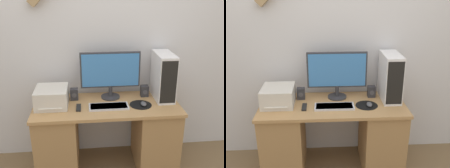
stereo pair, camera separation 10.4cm
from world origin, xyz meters
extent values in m
cube|color=silver|center=(0.00, 0.66, 1.35)|extent=(6.40, 0.05, 2.70)
cube|color=tan|center=(0.00, 0.30, 0.72)|extent=(1.42, 0.61, 0.03)
cube|color=#A4794B|center=(-0.50, 0.30, 0.35)|extent=(0.40, 0.56, 0.70)
cube|color=#A4794B|center=(0.50, 0.30, 0.35)|extent=(0.40, 0.56, 0.70)
cylinder|color=#333338|center=(0.05, 0.46, 0.74)|extent=(0.20, 0.20, 0.02)
cylinder|color=#333338|center=(0.05, 0.46, 0.81)|extent=(0.04, 0.04, 0.12)
cube|color=#333338|center=(0.05, 0.47, 1.03)|extent=(0.61, 0.03, 0.37)
cube|color=#387AC6|center=(0.05, 0.46, 1.03)|extent=(0.57, 0.01, 0.33)
cube|color=silver|center=(0.01, 0.23, 0.74)|extent=(0.38, 0.16, 0.02)
cube|color=white|center=(0.01, 0.23, 0.75)|extent=(0.35, 0.14, 0.01)
cylinder|color=black|center=(0.33, 0.25, 0.73)|extent=(0.22, 0.22, 0.00)
ellipsoid|color=#4C4C51|center=(0.35, 0.23, 0.75)|extent=(0.05, 0.09, 0.04)
cube|color=white|center=(0.58, 0.41, 0.97)|extent=(0.17, 0.38, 0.47)
cube|color=black|center=(0.58, 0.22, 0.97)|extent=(0.16, 0.01, 0.42)
cube|color=beige|center=(-0.53, 0.33, 0.82)|extent=(0.30, 0.32, 0.18)
cube|color=white|center=(-0.53, 0.24, 0.77)|extent=(0.21, 0.15, 0.01)
cube|color=#2D2D33|center=(-0.32, 0.45, 0.79)|extent=(0.08, 0.07, 0.12)
cylinder|color=#47474C|center=(-0.32, 0.41, 0.79)|extent=(0.05, 0.00, 0.05)
cube|color=#2D2D33|center=(0.41, 0.46, 0.79)|extent=(0.08, 0.07, 0.12)
cylinder|color=#47474C|center=(0.41, 0.43, 0.79)|extent=(0.05, 0.00, 0.05)
cube|color=black|center=(-0.28, 0.23, 0.74)|extent=(0.04, 0.14, 0.02)
camera|label=1|loc=(-0.19, -2.03, 1.84)|focal=42.00mm
camera|label=2|loc=(-0.08, -2.04, 1.84)|focal=42.00mm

